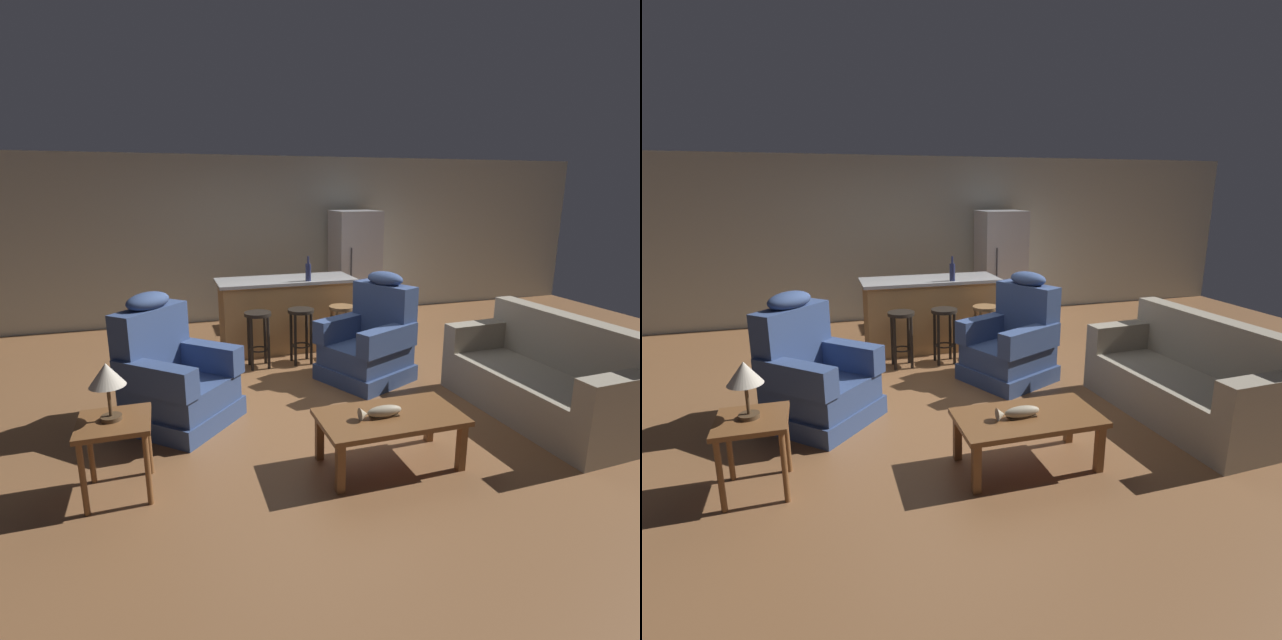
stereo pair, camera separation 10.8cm
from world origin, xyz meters
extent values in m
plane|color=brown|center=(0.00, 0.00, 0.00)|extent=(12.00, 12.00, 0.00)
cube|color=#B2B2A3|center=(0.00, 3.12, 1.30)|extent=(12.00, 0.05, 2.60)
cube|color=brown|center=(0.04, -1.78, 0.40)|extent=(1.10, 0.60, 0.04)
cube|color=brown|center=(-0.45, -2.02, 0.19)|extent=(0.06, 0.06, 0.38)
cube|color=brown|center=(0.53, -2.02, 0.19)|extent=(0.06, 0.06, 0.38)
cube|color=brown|center=(-0.45, -1.54, 0.19)|extent=(0.06, 0.06, 0.38)
cube|color=brown|center=(0.53, -1.54, 0.19)|extent=(0.06, 0.06, 0.38)
cube|color=#4C3823|center=(-0.02, -1.80, 0.43)|extent=(0.22, 0.07, 0.01)
ellipsoid|color=tan|center=(-0.02, -1.80, 0.46)|extent=(0.28, 0.09, 0.09)
cone|color=tan|center=(-0.19, -1.80, 0.46)|extent=(0.06, 0.10, 0.10)
cube|color=#9E937F|center=(1.76, -1.39, 0.10)|extent=(0.94, 1.94, 0.20)
cube|color=#9E937F|center=(1.76, -1.39, 0.31)|extent=(0.94, 1.94, 0.22)
cube|color=#9E937F|center=(2.08, -1.37, 0.68)|extent=(0.30, 1.91, 0.52)
cube|color=#9E937F|center=(1.80, -2.24, 0.56)|extent=(0.85, 0.24, 0.28)
cube|color=#9E937F|center=(1.72, -0.54, 0.56)|extent=(0.85, 0.24, 0.28)
cube|color=#384C7A|center=(-1.46, -0.55, 0.09)|extent=(1.19, 1.19, 0.18)
cube|color=#384C7A|center=(-1.46, -0.55, 0.30)|extent=(1.10, 1.10, 0.24)
cube|color=#384C7A|center=(-1.68, -0.34, 0.74)|extent=(0.69, 0.72, 0.64)
ellipsoid|color=#384C7A|center=(-1.68, -0.34, 1.12)|extent=(0.51, 0.52, 0.16)
cube|color=#384C7A|center=(-1.22, -0.32, 0.55)|extent=(0.71, 0.67, 0.26)
cube|color=#384C7A|center=(-1.67, -0.80, 0.55)|extent=(0.71, 0.67, 0.26)
cube|color=#384C7A|center=(0.56, -0.06, 0.09)|extent=(1.12, 1.12, 0.18)
cube|color=#384C7A|center=(0.56, -0.06, 0.30)|extent=(1.04, 1.02, 0.24)
cube|color=#384C7A|center=(0.83, 0.07, 0.74)|extent=(0.54, 0.79, 0.64)
ellipsoid|color=#384C7A|center=(0.83, 0.07, 1.12)|extent=(0.44, 0.53, 0.16)
cube|color=#384C7A|center=(0.68, -0.36, 0.55)|extent=(0.80, 0.50, 0.26)
cube|color=#384C7A|center=(0.40, 0.23, 0.55)|extent=(0.80, 0.50, 0.26)
cube|color=brown|center=(-1.93, -1.55, 0.54)|extent=(0.48, 0.48, 0.04)
cylinder|color=brown|center=(-2.13, -1.75, 0.26)|extent=(0.04, 0.04, 0.52)
cylinder|color=brown|center=(-1.73, -1.75, 0.26)|extent=(0.04, 0.04, 0.52)
cylinder|color=brown|center=(-2.13, -1.35, 0.26)|extent=(0.04, 0.04, 0.52)
cylinder|color=brown|center=(-1.73, -1.35, 0.26)|extent=(0.04, 0.04, 0.52)
cylinder|color=#4C3823|center=(-1.95, -1.54, 0.58)|extent=(0.14, 0.14, 0.03)
cylinder|color=#4C3823|center=(-1.95, -1.54, 0.70)|extent=(0.02, 0.02, 0.22)
cone|color=beige|center=(-1.95, -1.54, 0.89)|extent=(0.24, 0.24, 0.16)
cube|color=#AD7F4C|center=(0.00, 1.35, 0.45)|extent=(1.71, 0.63, 0.91)
cube|color=#B2B2B2|center=(0.00, 1.35, 0.93)|extent=(1.80, 0.70, 0.04)
cylinder|color=black|center=(-0.50, 0.72, 0.66)|extent=(0.32, 0.32, 0.04)
torus|color=black|center=(-0.50, 0.72, 0.22)|extent=(0.23, 0.23, 0.02)
cylinder|color=black|center=(-0.60, 0.62, 0.32)|extent=(0.04, 0.04, 0.64)
cylinder|color=black|center=(-0.40, 0.62, 0.32)|extent=(0.04, 0.04, 0.64)
cylinder|color=black|center=(-0.60, 0.82, 0.32)|extent=(0.04, 0.04, 0.64)
cylinder|color=black|center=(-0.40, 0.82, 0.32)|extent=(0.04, 0.04, 0.64)
cylinder|color=black|center=(0.03, 0.72, 0.66)|extent=(0.32, 0.32, 0.04)
torus|color=black|center=(0.03, 0.72, 0.22)|extent=(0.23, 0.23, 0.02)
cylinder|color=black|center=(-0.07, 0.62, 0.32)|extent=(0.04, 0.04, 0.64)
cylinder|color=black|center=(0.13, 0.62, 0.32)|extent=(0.04, 0.04, 0.64)
cylinder|color=black|center=(-0.07, 0.82, 0.32)|extent=(0.04, 0.04, 0.64)
cylinder|color=black|center=(0.13, 0.82, 0.32)|extent=(0.04, 0.04, 0.64)
cylinder|color=olive|center=(0.56, 0.72, 0.66)|extent=(0.32, 0.32, 0.04)
torus|color=olive|center=(0.56, 0.72, 0.22)|extent=(0.23, 0.23, 0.02)
cylinder|color=olive|center=(0.46, 0.62, 0.32)|extent=(0.04, 0.04, 0.64)
cylinder|color=olive|center=(0.66, 0.62, 0.32)|extent=(0.04, 0.04, 0.64)
cylinder|color=olive|center=(0.46, 0.82, 0.32)|extent=(0.04, 0.04, 0.64)
cylinder|color=olive|center=(0.66, 0.82, 0.32)|extent=(0.04, 0.04, 0.64)
cube|color=#B7B7BC|center=(1.45, 2.55, 0.88)|extent=(0.70, 0.66, 1.76)
cylinder|color=#333338|center=(1.25, 2.20, 0.97)|extent=(0.02, 0.02, 0.50)
cylinder|color=#23284C|center=(0.24, 1.10, 1.06)|extent=(0.07, 0.07, 0.22)
cylinder|color=#23284C|center=(0.24, 1.10, 1.22)|extent=(0.03, 0.03, 0.09)
camera|label=1|loc=(-1.54, -4.95, 2.09)|focal=28.00mm
camera|label=2|loc=(-1.44, -4.98, 2.09)|focal=28.00mm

